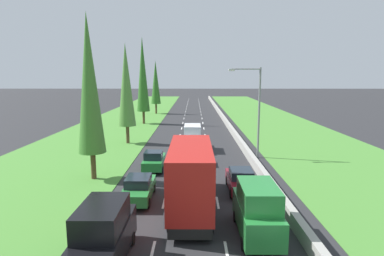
{
  "coord_description": "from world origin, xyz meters",
  "views": [
    {
      "loc": [
        0.2,
        1.0,
        8.19
      ],
      "look_at": [
        -0.06,
        42.47,
        1.46
      ],
      "focal_mm": 30.15,
      "sensor_mm": 36.0,
      "label": 1
    }
  ],
  "objects_px": {
    "green_hatchback_left_lane": "(154,161)",
    "blue_sedan_centre_lane": "(193,155)",
    "maroon_sedan_right_lane": "(241,180)",
    "poplar_tree_fourth": "(143,75)",
    "green_sedan_left_lane": "(139,188)",
    "poplar_tree_second": "(89,84)",
    "white_van_centre_lane": "(192,137)",
    "poplar_tree_third": "(126,85)",
    "poplar_tree_fifth": "(156,82)",
    "green_van_right_lane": "(257,210)",
    "street_light_mast": "(256,106)",
    "red_box_truck_centre_lane": "(191,175)",
    "black_van_left_lane": "(104,234)"
  },
  "relations": [
    {
      "from": "green_hatchback_left_lane",
      "to": "blue_sedan_centre_lane",
      "type": "bearing_deg",
      "value": 30.24
    },
    {
      "from": "green_hatchback_left_lane",
      "to": "maroon_sedan_right_lane",
      "type": "height_order",
      "value": "green_hatchback_left_lane"
    },
    {
      "from": "blue_sedan_centre_lane",
      "to": "poplar_tree_fourth",
      "type": "relative_size",
      "value": 0.31
    },
    {
      "from": "green_sedan_left_lane",
      "to": "poplar_tree_second",
      "type": "distance_m",
      "value": 9.14
    },
    {
      "from": "white_van_centre_lane",
      "to": "poplar_tree_third",
      "type": "height_order",
      "value": "poplar_tree_third"
    },
    {
      "from": "white_van_centre_lane",
      "to": "maroon_sedan_right_lane",
      "type": "relative_size",
      "value": 1.09
    },
    {
      "from": "poplar_tree_fifth",
      "to": "poplar_tree_third",
      "type": "bearing_deg",
      "value": -89.68
    },
    {
      "from": "green_sedan_left_lane",
      "to": "white_van_centre_lane",
      "type": "distance_m",
      "value": 15.25
    },
    {
      "from": "green_van_right_lane",
      "to": "maroon_sedan_right_lane",
      "type": "height_order",
      "value": "green_van_right_lane"
    },
    {
      "from": "green_hatchback_left_lane",
      "to": "poplar_tree_fourth",
      "type": "relative_size",
      "value": 0.27
    },
    {
      "from": "blue_sedan_centre_lane",
      "to": "poplar_tree_second",
      "type": "height_order",
      "value": "poplar_tree_second"
    },
    {
      "from": "green_hatchback_left_lane",
      "to": "poplar_tree_second",
      "type": "distance_m",
      "value": 8.48
    },
    {
      "from": "poplar_tree_fourth",
      "to": "poplar_tree_second",
      "type": "bearing_deg",
      "value": -88.78
    },
    {
      "from": "blue_sedan_centre_lane",
      "to": "maroon_sedan_right_lane",
      "type": "distance_m",
      "value": 8.03
    },
    {
      "from": "green_van_right_lane",
      "to": "green_hatchback_left_lane",
      "type": "height_order",
      "value": "green_van_right_lane"
    },
    {
      "from": "maroon_sedan_right_lane",
      "to": "street_light_mast",
      "type": "distance_m",
      "value": 10.95
    },
    {
      "from": "street_light_mast",
      "to": "maroon_sedan_right_lane",
      "type": "bearing_deg",
      "value": -105.98
    },
    {
      "from": "poplar_tree_fifth",
      "to": "street_light_mast",
      "type": "relative_size",
      "value": 1.28
    },
    {
      "from": "red_box_truck_centre_lane",
      "to": "blue_sedan_centre_lane",
      "type": "bearing_deg",
      "value": 89.23
    },
    {
      "from": "red_box_truck_centre_lane",
      "to": "street_light_mast",
      "type": "relative_size",
      "value": 1.04
    },
    {
      "from": "poplar_tree_second",
      "to": "street_light_mast",
      "type": "xyz_separation_m",
      "value": [
        14.14,
        6.93,
        -2.31
      ]
    },
    {
      "from": "maroon_sedan_right_lane",
      "to": "poplar_tree_fourth",
      "type": "xyz_separation_m",
      "value": [
        -12.02,
        32.9,
        7.58
      ]
    },
    {
      "from": "poplar_tree_fourth",
      "to": "street_light_mast",
      "type": "distance_m",
      "value": 27.74
    },
    {
      "from": "red_box_truck_centre_lane",
      "to": "blue_sedan_centre_lane",
      "type": "height_order",
      "value": "red_box_truck_centre_lane"
    },
    {
      "from": "maroon_sedan_right_lane",
      "to": "green_sedan_left_lane",
      "type": "bearing_deg",
      "value": -166.58
    },
    {
      "from": "red_box_truck_centre_lane",
      "to": "poplar_tree_third",
      "type": "relative_size",
      "value": 0.78
    },
    {
      "from": "blue_sedan_centre_lane",
      "to": "green_sedan_left_lane",
      "type": "bearing_deg",
      "value": -112.01
    },
    {
      "from": "white_van_centre_lane",
      "to": "green_van_right_lane",
      "type": "relative_size",
      "value": 1.0
    },
    {
      "from": "poplar_tree_third",
      "to": "poplar_tree_fifth",
      "type": "distance_m",
      "value": 31.39
    },
    {
      "from": "poplar_tree_fifth",
      "to": "green_van_right_lane",
      "type": "bearing_deg",
      "value": -78.05
    },
    {
      "from": "green_van_right_lane",
      "to": "poplar_tree_fifth",
      "type": "xyz_separation_m",
      "value": [
        -11.52,
        54.43,
        5.4
      ]
    },
    {
      "from": "black_van_left_lane",
      "to": "green_van_right_lane",
      "type": "relative_size",
      "value": 1.0
    },
    {
      "from": "red_box_truck_centre_lane",
      "to": "green_hatchback_left_lane",
      "type": "bearing_deg",
      "value": 111.63
    },
    {
      "from": "black_van_left_lane",
      "to": "street_light_mast",
      "type": "bearing_deg",
      "value": 61.86
    },
    {
      "from": "blue_sedan_centre_lane",
      "to": "poplar_tree_third",
      "type": "relative_size",
      "value": 0.37
    },
    {
      "from": "white_van_centre_lane",
      "to": "maroon_sedan_right_lane",
      "type": "height_order",
      "value": "white_van_centre_lane"
    },
    {
      "from": "maroon_sedan_right_lane",
      "to": "poplar_tree_fifth",
      "type": "height_order",
      "value": "poplar_tree_fifth"
    },
    {
      "from": "green_sedan_left_lane",
      "to": "green_van_right_lane",
      "type": "distance_m",
      "value": 8.47
    },
    {
      "from": "red_box_truck_centre_lane",
      "to": "white_van_centre_lane",
      "type": "height_order",
      "value": "red_box_truck_centre_lane"
    },
    {
      "from": "red_box_truck_centre_lane",
      "to": "street_light_mast",
      "type": "height_order",
      "value": "street_light_mast"
    },
    {
      "from": "white_van_centre_lane",
      "to": "green_sedan_left_lane",
      "type": "bearing_deg",
      "value": -103.29
    },
    {
      "from": "green_sedan_left_lane",
      "to": "street_light_mast",
      "type": "relative_size",
      "value": 0.5
    },
    {
      "from": "poplar_tree_fifth",
      "to": "green_hatchback_left_lane",
      "type": "bearing_deg",
      "value": -83.62
    },
    {
      "from": "maroon_sedan_right_lane",
      "to": "poplar_tree_fifth",
      "type": "relative_size",
      "value": 0.39
    },
    {
      "from": "green_hatchback_left_lane",
      "to": "poplar_tree_fourth",
      "type": "xyz_separation_m",
      "value": [
        -5.17,
        27.64,
        7.56
      ]
    },
    {
      "from": "street_light_mast",
      "to": "blue_sedan_centre_lane",
      "type": "bearing_deg",
      "value": -159.05
    },
    {
      "from": "green_hatchback_left_lane",
      "to": "street_light_mast",
      "type": "height_order",
      "value": "street_light_mast"
    },
    {
      "from": "green_sedan_left_lane",
      "to": "street_light_mast",
      "type": "distance_m",
      "value": 15.59
    },
    {
      "from": "green_van_right_lane",
      "to": "poplar_tree_second",
      "type": "height_order",
      "value": "poplar_tree_second"
    },
    {
      "from": "poplar_tree_third",
      "to": "poplar_tree_second",
      "type": "bearing_deg",
      "value": -89.73
    }
  ]
}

